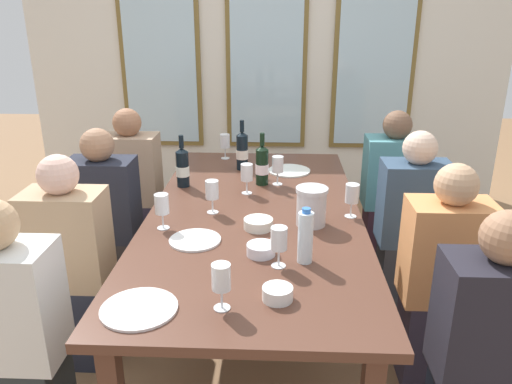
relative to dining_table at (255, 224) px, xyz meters
name	(u,v)px	position (x,y,z in m)	size (l,w,h in m)	color
ground_plane	(255,332)	(0.00, 0.00, -0.67)	(12.00, 12.00, 0.00)	#8A6442
back_wall_with_windows	(267,42)	(0.00, 2.22, 0.78)	(4.29, 0.10, 2.90)	silver
dining_table	(255,224)	(0.00, 0.00, 0.00)	(1.09, 2.22, 0.74)	#533124
white_plate_0	(139,309)	(-0.36, -0.91, 0.07)	(0.27, 0.27, 0.01)	white
white_plate_1	(195,240)	(-0.25, -0.36, 0.07)	(0.24, 0.24, 0.01)	white
white_plate_2	(289,171)	(0.19, 0.69, 0.07)	(0.27, 0.27, 0.01)	white
metal_pitcher	(311,206)	(0.28, -0.14, 0.16)	(0.16, 0.16, 0.19)	silver
wine_bottle_0	(262,165)	(0.02, 0.44, 0.19)	(0.08, 0.08, 0.31)	black
wine_bottle_1	(183,167)	(-0.44, 0.38, 0.18)	(0.08, 0.08, 0.31)	black
wine_bottle_2	(242,151)	(-0.12, 0.73, 0.19)	(0.08, 0.08, 0.32)	black
tasting_bowl_0	(261,250)	(0.05, -0.48, 0.09)	(0.12, 0.12, 0.05)	white
tasting_bowl_1	(258,224)	(0.03, -0.20, 0.09)	(0.14, 0.14, 0.05)	white
tasting_bowl_2	(278,293)	(0.12, -0.82, 0.09)	(0.11, 0.11, 0.05)	white
water_bottle	(305,237)	(0.23, -0.53, 0.18)	(0.06, 0.06, 0.24)	white
wine_glass_0	(279,239)	(0.13, -0.57, 0.19)	(0.07, 0.07, 0.17)	white
wine_glass_1	(352,195)	(0.49, -0.04, 0.18)	(0.07, 0.07, 0.17)	white
wine_glass_2	(162,206)	(-0.43, -0.22, 0.18)	(0.07, 0.07, 0.17)	white
wine_glass_3	(212,191)	(-0.22, -0.02, 0.19)	(0.07, 0.07, 0.17)	white
wine_glass_4	(278,166)	(0.12, 0.44, 0.18)	(0.07, 0.07, 0.17)	white
wine_glass_5	(247,173)	(-0.06, 0.27, 0.19)	(0.07, 0.07, 0.17)	white
wine_glass_6	(221,278)	(-0.07, -0.89, 0.19)	(0.07, 0.07, 0.17)	white
wine_glass_7	(225,142)	(-0.25, 0.97, 0.18)	(0.07, 0.07, 0.17)	white
seated_person_0	(133,191)	(-0.89, 0.85, -0.15)	(0.38, 0.24, 1.11)	#322D3F
seated_person_1	(390,195)	(0.89, 0.86, -0.15)	(0.38, 0.24, 1.11)	#38212C
seated_person_2	(14,341)	(-0.89, -0.82, -0.15)	(0.38, 0.24, 1.11)	#292F31
seated_person_3	(485,358)	(0.89, -0.85, -0.15)	(0.38, 0.24, 1.11)	#232D44
seated_person_4	(106,225)	(-0.89, 0.27, -0.15)	(0.38, 0.24, 1.11)	#312D2E
seated_person_5	(411,230)	(0.89, 0.29, -0.15)	(0.38, 0.24, 1.11)	#2E323A
seated_person_6	(71,269)	(-0.89, -0.26, -0.15)	(0.38, 0.24, 1.11)	#232635
seated_person_7	(442,283)	(0.89, -0.31, -0.15)	(0.38, 0.24, 1.11)	#332B39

